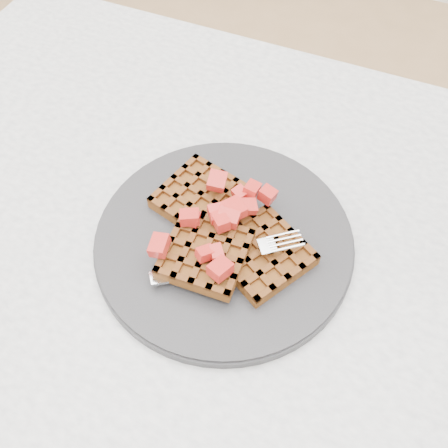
% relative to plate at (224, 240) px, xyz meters
% --- Properties ---
extents(ground, '(4.00, 4.00, 0.00)m').
position_rel_plate_xyz_m(ground, '(0.06, -0.02, -0.76)').
color(ground, tan).
rests_on(ground, ground).
extents(table, '(1.20, 0.80, 0.75)m').
position_rel_plate_xyz_m(table, '(0.06, -0.02, -0.12)').
color(table, silver).
rests_on(table, ground).
extents(plate, '(0.30, 0.30, 0.02)m').
position_rel_plate_xyz_m(plate, '(0.00, 0.00, 0.00)').
color(plate, '#242427').
rests_on(plate, table).
extents(waffles, '(0.21, 0.18, 0.03)m').
position_rel_plate_xyz_m(waffles, '(0.00, -0.00, 0.02)').
color(waffles, brown).
rests_on(waffles, plate).
extents(strawberry_pile, '(0.15, 0.15, 0.02)m').
position_rel_plate_xyz_m(strawberry_pile, '(-0.00, -0.00, 0.05)').
color(strawberry_pile, '#9E0B09').
rests_on(strawberry_pile, waffles).
extents(fork, '(0.16, 0.13, 0.02)m').
position_rel_plate_xyz_m(fork, '(0.03, -0.03, 0.02)').
color(fork, silver).
rests_on(fork, plate).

